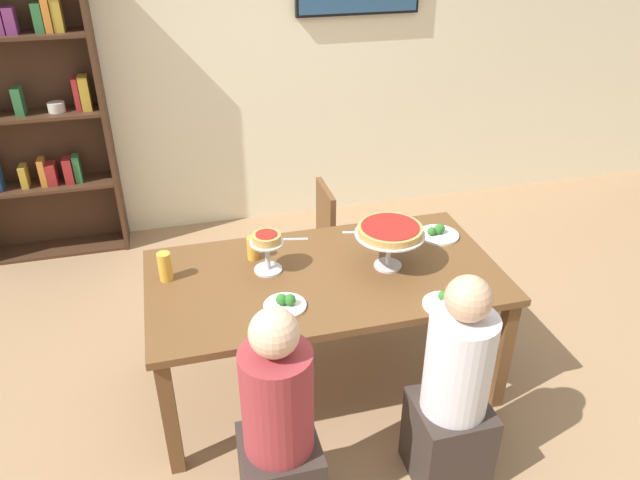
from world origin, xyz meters
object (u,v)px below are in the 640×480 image
Objects in this scene: cutlery_knife_near at (358,232)px; salad_plate_spare at (285,303)px; dining_table at (325,286)px; chair_far_right at (341,239)px; diner_near_right at (453,399)px; beer_glass_amber_tall at (253,248)px; cutlery_fork_near at (293,239)px; beer_glass_amber_short at (165,267)px; bookshelf at (24,109)px; water_glass_clear_near at (396,222)px; diner_near_left at (279,437)px; salad_plate_near_diner at (445,303)px; salad_plate_far_diner at (438,233)px; personal_pizza_stand at (267,245)px; deep_dish_pizza_stand at (390,233)px.

salad_plate_spare is at bearing 60.08° from cutlery_knife_near.
chair_far_right is at bearing 67.08° from dining_table.
salad_plate_spare is at bearing 50.02° from diner_near_right.
dining_table is 2.14× the size of chair_far_right.
cutlery_fork_near is (0.25, 0.15, -0.06)m from beer_glass_amber_tall.
beer_glass_amber_short reaches higher than beer_glass_amber_tall.
bookshelf is 14.04× the size of beer_glass_amber_short.
diner_near_left is at bearing -129.48° from water_glass_clear_near.
bookshelf reaches higher than salad_plate_near_diner.
chair_far_right is 1.19m from salad_plate_spare.
beer_glass_amber_tall is at bearing 99.13° from salad_plate_spare.
beer_glass_amber_tall is at bearing 178.61° from salad_plate_far_diner.
personal_pizza_stand reaches higher than beer_glass_amber_tall.
dining_table is at bearing -20.68° from personal_pizza_stand.
chair_far_right is at bearing -25.31° from diner_near_left.
beer_glass_amber_short is 1.14m from cutlery_knife_near.
personal_pizza_stand is (-0.61, -0.65, 0.41)m from chair_far_right.
bookshelf is at bearing 115.16° from beer_glass_amber_short.
beer_glass_amber_tall is (-0.08, 0.49, 0.04)m from salad_plate_spare.
personal_pizza_stand is at bearing 168.90° from deep_dish_pizza_stand.
bookshelf reaches higher than salad_plate_spare.
diner_near_left is 11.84× the size of water_glass_clear_near.
bookshelf is at bearing 126.28° from personal_pizza_stand.
bookshelf reaches higher than diner_near_left.
salad_plate_spare reaches higher than cutlery_knife_near.
bookshelf is at bearing -32.32° from cutlery_fork_near.
personal_pizza_stand is (-0.63, 0.12, -0.05)m from deep_dish_pizza_stand.
personal_pizza_stand reaches higher than salad_plate_near_diner.
cutlery_fork_near is at bearing 176.19° from water_glass_clear_near.
salad_plate_near_diner is at bearing -34.17° from personal_pizza_stand.
diner_near_right is at bearing -105.07° from salad_plate_near_diner.
diner_near_right is 5.46× the size of salad_plate_spare.
beer_glass_amber_short is 0.77m from cutlery_fork_near.
cutlery_knife_near is at bearing 51.22° from dining_table.
cutlery_fork_near is (1.60, -1.62, -0.40)m from bookshelf.
diner_near_right reaches higher than cutlery_knife_near.
salad_plate_far_diner is (1.03, 0.11, -0.14)m from personal_pizza_stand.
bookshelf is at bearing 122.25° from salad_plate_spare.
dining_table is 14.27× the size of beer_glass_amber_tall.
personal_pizza_stand is (0.13, 0.91, 0.41)m from diner_near_left.
beer_glass_amber_tall reaches higher than salad_plate_spare.
personal_pizza_stand is at bearing 159.32° from dining_table.
beer_glass_amber_short reaches higher than cutlery_fork_near.
personal_pizza_stand is (-0.28, 0.11, 0.23)m from dining_table.
beer_glass_amber_tall is (-0.74, 1.04, 0.31)m from diner_near_right.
diner_near_left reaches higher than chair_far_right.
salad_plate_far_diner is at bearing 68.46° from salad_plate_near_diner.
chair_far_right is at bearing 118.45° from water_glass_clear_near.
cutlery_knife_near is (-0.44, 0.16, -0.02)m from salad_plate_far_diner.
dining_table is 1.62× the size of diner_near_right.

